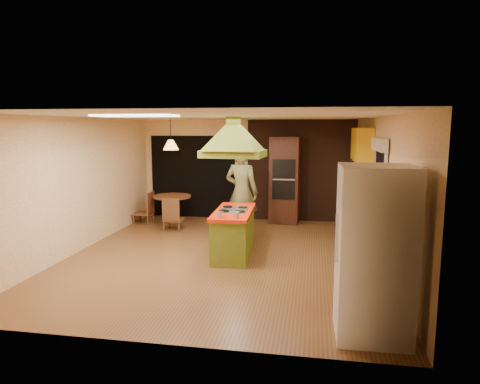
% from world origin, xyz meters
% --- Properties ---
extents(ground, '(6.50, 6.50, 0.00)m').
position_xyz_m(ground, '(0.00, 0.00, 0.00)').
color(ground, brown).
rests_on(ground, ground).
extents(room_walls, '(5.50, 6.50, 6.50)m').
position_xyz_m(room_walls, '(0.00, 0.00, 1.25)').
color(room_walls, beige).
rests_on(room_walls, ground).
extents(ceiling_plane, '(6.50, 6.50, 0.00)m').
position_xyz_m(ceiling_plane, '(0.00, 0.00, 2.50)').
color(ceiling_plane, silver).
rests_on(ceiling_plane, room_walls).
extents(brick_panel, '(2.64, 0.03, 2.50)m').
position_xyz_m(brick_panel, '(1.25, 3.23, 1.25)').
color(brick_panel, '#381E14').
rests_on(brick_panel, ground).
extents(nook_opening, '(2.20, 0.03, 2.10)m').
position_xyz_m(nook_opening, '(-1.50, 3.23, 1.05)').
color(nook_opening, black).
rests_on(nook_opening, ground).
extents(right_counter, '(0.62, 3.05, 0.92)m').
position_xyz_m(right_counter, '(2.45, 0.60, 0.46)').
color(right_counter, olive).
rests_on(right_counter, ground).
extents(upper_cabinets, '(0.34, 1.40, 0.70)m').
position_xyz_m(upper_cabinets, '(2.57, 2.20, 1.95)').
color(upper_cabinets, yellow).
rests_on(upper_cabinets, room_walls).
extents(window_right, '(0.12, 1.35, 1.06)m').
position_xyz_m(window_right, '(2.70, 0.40, 1.77)').
color(window_right, black).
rests_on(window_right, room_walls).
extents(fluor_panel, '(1.20, 0.60, 0.03)m').
position_xyz_m(fluor_panel, '(-1.10, -1.20, 2.48)').
color(fluor_panel, white).
rests_on(fluor_panel, ceiling_plane).
extents(kitchen_island, '(0.74, 1.67, 0.84)m').
position_xyz_m(kitchen_island, '(0.15, 0.10, 0.42)').
color(kitchen_island, olive).
rests_on(kitchen_island, ground).
extents(range_hood, '(1.13, 0.84, 0.80)m').
position_xyz_m(range_hood, '(0.15, 0.10, 2.25)').
color(range_hood, olive).
rests_on(range_hood, ceiling_plane).
extents(man, '(0.80, 0.62, 1.95)m').
position_xyz_m(man, '(0.10, 1.27, 0.97)').
color(man, brown).
rests_on(man, ground).
extents(refrigerator, '(0.80, 0.76, 1.91)m').
position_xyz_m(refrigerator, '(2.24, -2.65, 0.96)').
color(refrigerator, white).
rests_on(refrigerator, ground).
extents(wall_oven, '(0.72, 0.63, 2.09)m').
position_xyz_m(wall_oven, '(0.88, 2.95, 1.05)').
color(wall_oven, '#492417').
rests_on(wall_oven, ground).
extents(dining_table, '(0.91, 0.91, 0.69)m').
position_xyz_m(dining_table, '(-1.79, 2.39, 0.48)').
color(dining_table, brown).
rests_on(dining_table, ground).
extents(chair_left, '(0.43, 0.43, 0.76)m').
position_xyz_m(chair_left, '(-2.49, 2.29, 0.38)').
color(chair_left, brown).
rests_on(chair_left, ground).
extents(chair_near, '(0.42, 0.42, 0.76)m').
position_xyz_m(chair_near, '(-1.54, 1.74, 0.38)').
color(chair_near, brown).
rests_on(chair_near, ground).
extents(pendant_lamp, '(0.48, 0.48, 0.24)m').
position_xyz_m(pendant_lamp, '(-1.79, 2.39, 1.90)').
color(pendant_lamp, '#FF9E3F').
rests_on(pendant_lamp, ceiling_plane).
extents(canister_large, '(0.18, 0.18, 0.23)m').
position_xyz_m(canister_large, '(2.40, 1.50, 1.03)').
color(canister_large, beige).
rests_on(canister_large, right_counter).
extents(canister_medium, '(0.14, 0.14, 0.19)m').
position_xyz_m(canister_medium, '(2.40, 1.65, 1.02)').
color(canister_medium, beige).
rests_on(canister_medium, right_counter).
extents(canister_small, '(0.15, 0.15, 0.16)m').
position_xyz_m(canister_small, '(2.40, 1.51, 1.00)').
color(canister_small, beige).
rests_on(canister_small, right_counter).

